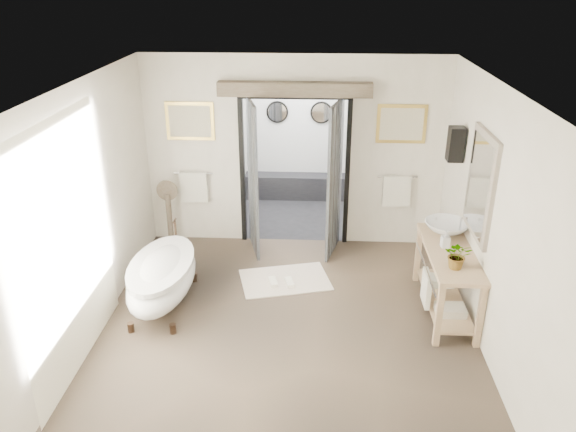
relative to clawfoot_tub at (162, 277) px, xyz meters
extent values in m
plane|color=brown|center=(1.59, -0.51, -0.41)|extent=(5.00, 5.00, 0.00)
cube|color=silver|center=(1.59, -3.01, 1.04)|extent=(4.50, 0.02, 2.90)
cube|color=silver|center=(-0.66, -0.51, 1.04)|extent=(0.02, 5.00, 2.90)
cube|color=silver|center=(3.84, -0.51, 1.04)|extent=(0.02, 5.00, 2.90)
cube|color=silver|center=(0.06, 1.99, 1.04)|extent=(1.45, 0.02, 2.90)
cube|color=silver|center=(3.11, 1.99, 1.04)|extent=(1.45, 0.02, 2.90)
cube|color=silver|center=(1.59, 1.99, 2.19)|extent=(1.60, 0.02, 0.60)
cube|color=silver|center=(1.59, -0.51, 2.49)|extent=(4.50, 5.00, 0.02)
cube|color=white|center=(-0.61, -1.11, 0.94)|extent=(0.02, 2.20, 2.70)
cube|color=gray|center=(3.81, 0.06, 1.29)|extent=(0.05, 0.95, 1.25)
cube|color=silver|center=(3.78, 0.06, 1.29)|extent=(0.01, 0.80, 1.10)
cube|color=black|center=(3.72, 1.04, 1.49)|extent=(0.20, 0.20, 0.45)
sphere|color=#FFCC8C|center=(3.72, 1.04, 1.49)|extent=(0.10, 0.10, 0.10)
cube|color=#26262A|center=(1.59, 2.99, -0.41)|extent=(2.20, 2.00, 0.01)
cube|color=silver|center=(1.59, 2.99, 2.09)|extent=(2.20, 2.00, 0.02)
cube|color=white|center=(1.59, 3.99, 0.84)|extent=(2.20, 0.02, 2.50)
cube|color=white|center=(0.49, 2.99, 0.84)|extent=(0.02, 2.00, 2.50)
cube|color=white|center=(2.69, 2.99, 0.84)|extent=(0.02, 2.00, 2.50)
cube|color=#26262A|center=(1.59, 3.81, -0.19)|extent=(2.00, 0.35, 0.45)
cylinder|color=silver|center=(1.19, 3.96, 1.19)|extent=(0.40, 0.03, 0.40)
cylinder|color=silver|center=(1.99, 3.96, 1.19)|extent=(0.40, 0.03, 0.40)
cube|color=black|center=(0.79, 1.99, 0.74)|extent=(0.07, 0.10, 2.30)
cube|color=black|center=(2.39, 1.99, 0.74)|extent=(0.07, 0.10, 2.30)
cube|color=black|center=(1.59, 1.99, 1.89)|extent=(1.67, 0.10, 0.07)
cube|color=black|center=(0.99, 1.64, 0.74)|extent=(0.24, 0.78, 2.30)
cube|color=black|center=(2.19, 1.64, 0.74)|extent=(0.24, 0.78, 2.30)
cube|color=brown|center=(1.59, 1.89, 2.01)|extent=(2.20, 0.20, 0.20)
cube|color=gold|center=(0.04, 1.97, 1.51)|extent=(0.72, 0.03, 0.57)
cube|color=beige|center=(0.04, 1.95, 1.51)|extent=(0.62, 0.01, 0.47)
cube|color=gold|center=(3.14, 1.97, 1.51)|extent=(0.72, 0.03, 0.57)
cube|color=beige|center=(3.14, 1.95, 1.51)|extent=(0.62, 0.01, 0.47)
cylinder|color=silver|center=(0.04, 1.93, 0.71)|extent=(0.60, 0.02, 0.02)
cube|color=silver|center=(0.04, 1.91, 0.49)|extent=(0.42, 0.08, 0.48)
cylinder|color=silver|center=(3.14, 1.93, 0.71)|extent=(0.60, 0.02, 0.02)
cube|color=silver|center=(3.14, 1.91, 0.49)|extent=(0.42, 0.08, 0.48)
cylinder|color=#3D2B1E|center=(-0.25, -0.61, -0.35)|extent=(0.08, 0.08, 0.12)
cylinder|color=#3D2B1E|center=(0.25, -0.61, -0.35)|extent=(0.08, 0.08, 0.12)
cylinder|color=#3D2B1E|center=(-0.25, 0.61, -0.35)|extent=(0.08, 0.08, 0.12)
cylinder|color=#3D2B1E|center=(0.25, 0.61, -0.35)|extent=(0.08, 0.08, 0.12)
ellipsoid|color=white|center=(0.00, 0.00, -0.02)|extent=(0.77, 1.73, 0.55)
cylinder|color=#3D2B1E|center=(0.00, 0.79, 0.32)|extent=(0.03, 0.03, 0.22)
cube|color=tan|center=(3.33, -0.68, 0.01)|extent=(0.07, 0.07, 0.85)
cube|color=tan|center=(3.79, -0.68, 0.01)|extent=(0.07, 0.07, 0.85)
cube|color=tan|center=(3.33, 0.80, 0.01)|extent=(0.07, 0.07, 0.85)
cube|color=tan|center=(3.79, 0.80, 0.01)|extent=(0.07, 0.07, 0.85)
cube|color=tan|center=(3.56, 0.06, 0.41)|extent=(0.55, 1.60, 0.05)
cube|color=tan|center=(3.56, 0.06, -0.25)|extent=(0.45, 1.50, 0.03)
cylinder|color=silver|center=(3.29, 0.06, 0.19)|extent=(0.02, 1.40, 0.02)
cube|color=silver|center=(3.29, -0.09, -0.01)|extent=(0.06, 0.34, 0.42)
cube|color=silver|center=(3.56, -0.29, -0.19)|extent=(0.35, 0.25, 0.10)
cube|color=silver|center=(3.56, 0.41, -0.19)|extent=(0.35, 0.25, 0.10)
cube|color=brown|center=(-0.31, 1.65, -0.37)|extent=(0.21, 0.21, 0.08)
cylinder|color=brown|center=(-0.31, 1.65, 0.06)|extent=(0.09, 0.09, 0.81)
cylinder|color=silver|center=(-0.31, 1.67, 0.52)|extent=(0.29, 0.02, 0.29)
cylinder|color=brown|center=(-0.31, 1.66, 0.52)|extent=(0.32, 0.01, 0.32)
cube|color=silver|center=(1.51, 0.70, -0.41)|extent=(1.36, 1.07, 0.01)
cube|color=white|center=(1.36, 0.58, -0.37)|extent=(0.15, 0.26, 0.05)
cube|color=white|center=(1.58, 0.58, -0.37)|extent=(0.15, 0.26, 0.05)
imported|color=white|center=(3.59, 0.48, 0.53)|extent=(0.69, 0.69, 0.19)
imported|color=gray|center=(3.54, -0.38, 0.60)|extent=(0.35, 0.32, 0.33)
imported|color=gray|center=(3.51, 0.15, 0.54)|extent=(0.11, 0.11, 0.21)
imported|color=gray|center=(3.49, 0.69, 0.51)|extent=(0.14, 0.14, 0.16)
camera|label=1|loc=(1.91, -6.09, 3.56)|focal=35.00mm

